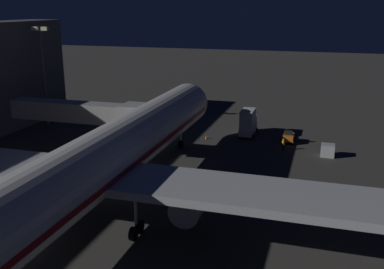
% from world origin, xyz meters
% --- Properties ---
extents(ground_plane, '(320.00, 320.00, 0.00)m').
position_xyz_m(ground_plane, '(0.00, 0.00, 0.00)').
color(ground_plane, '#383533').
extents(airliner_at_gate, '(51.10, 65.07, 18.25)m').
position_xyz_m(airliner_at_gate, '(0.00, 12.63, 5.69)').
color(airliner_at_gate, silver).
rests_on(airliner_at_gate, ground_plane).
extents(jet_bridge, '(19.43, 3.40, 7.31)m').
position_xyz_m(jet_bridge, '(10.60, -6.87, 5.77)').
color(jet_bridge, '#9E9E99').
rests_on(jet_bridge, ground_plane).
extents(apron_floodlight_mast, '(2.90, 0.50, 16.12)m').
position_xyz_m(apron_floodlight_mast, '(25.50, -18.90, 9.47)').
color(apron_floodlight_mast, '#59595E').
rests_on(apron_floodlight_mast, ground_plane).
extents(cargo_truck_aft, '(2.36, 5.42, 4.14)m').
position_xyz_m(cargo_truck_aft, '(-7.83, -22.31, 2.04)').
color(cargo_truck_aft, silver).
rests_on(cargo_truck_aft, ground_plane).
extents(baggage_tug_lead, '(1.86, 2.44, 1.95)m').
position_xyz_m(baggage_tug_lead, '(-14.21, -20.17, 0.78)').
color(baggage_tug_lead, orange).
rests_on(baggage_tug_lead, ground_plane).
extents(baggage_container_near_belt, '(1.77, 1.60, 1.66)m').
position_xyz_m(baggage_container_near_belt, '(-19.75, -15.38, 0.83)').
color(baggage_container_near_belt, '#B7BABF').
rests_on(baggage_container_near_belt, ground_plane).
extents(ground_crew_near_nose_gear, '(0.40, 0.40, 1.67)m').
position_xyz_m(ground_crew_near_nose_gear, '(-13.85, -16.29, 0.92)').
color(ground_crew_near_nose_gear, black).
rests_on(ground_crew_near_nose_gear, ground_plane).
extents(traffic_cone_nose_port, '(0.36, 0.36, 0.55)m').
position_xyz_m(traffic_cone_nose_port, '(-2.20, -18.55, 0.28)').
color(traffic_cone_nose_port, orange).
rests_on(traffic_cone_nose_port, ground_plane).
extents(traffic_cone_nose_starboard, '(0.36, 0.36, 0.55)m').
position_xyz_m(traffic_cone_nose_starboard, '(2.20, -18.55, 0.28)').
color(traffic_cone_nose_starboard, orange).
rests_on(traffic_cone_nose_starboard, ground_plane).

